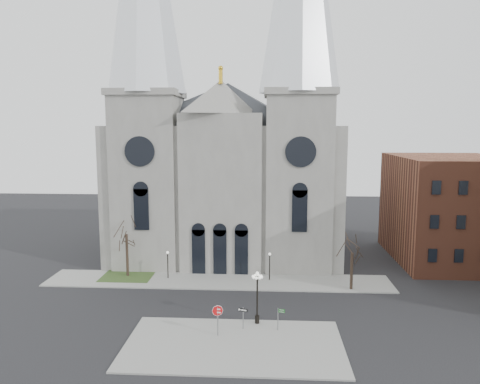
# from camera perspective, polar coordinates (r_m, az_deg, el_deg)

# --- Properties ---
(ground) EXTENTS (160.00, 160.00, 0.00)m
(ground) POSITION_cam_1_polar(r_m,az_deg,el_deg) (45.38, -4.21, -15.30)
(ground) COLOR black
(ground) RESTS_ON ground
(sidewalk_near) EXTENTS (18.00, 10.00, 0.14)m
(sidewalk_near) POSITION_cam_1_polar(r_m,az_deg,el_deg) (40.55, -0.75, -18.14)
(sidewalk_near) COLOR gray
(sidewalk_near) RESTS_ON ground
(sidewalk_far) EXTENTS (40.00, 6.00, 0.14)m
(sidewalk_far) POSITION_cam_1_polar(r_m,az_deg,el_deg) (55.56, -2.70, -10.76)
(sidewalk_far) COLOR gray
(sidewalk_far) RESTS_ON ground
(grass_patch) EXTENTS (6.00, 5.00, 0.18)m
(grass_patch) POSITION_cam_1_polar(r_m,az_deg,el_deg) (58.62, -13.51, -9.95)
(grass_patch) COLOR #2E431C
(grass_patch) RESTS_ON ground
(cathedral) EXTENTS (33.00, 26.66, 54.00)m
(cathedral) POSITION_cam_1_polar(r_m,az_deg,el_deg) (64.42, -1.69, 8.48)
(cathedral) COLOR gray
(cathedral) RESTS_ON ground
(bg_building_brick) EXTENTS (14.00, 18.00, 14.00)m
(bg_building_brick) POSITION_cam_1_polar(r_m,az_deg,el_deg) (68.71, 24.08, -1.86)
(bg_building_brick) COLOR brown
(bg_building_brick) RESTS_ON ground
(tree_left) EXTENTS (3.20, 3.20, 7.50)m
(tree_left) POSITION_cam_1_polar(r_m,az_deg,el_deg) (57.19, -13.69, -4.70)
(tree_left) COLOR black
(tree_left) RESTS_ON ground
(tree_right) EXTENTS (3.20, 3.20, 6.00)m
(tree_right) POSITION_cam_1_polar(r_m,az_deg,el_deg) (52.92, 13.53, -6.97)
(tree_right) COLOR black
(tree_right) RESTS_ON ground
(ped_lamp_left) EXTENTS (0.32, 0.32, 3.26)m
(ped_lamp_left) POSITION_cam_1_polar(r_m,az_deg,el_deg) (56.28, -8.81, -8.19)
(ped_lamp_left) COLOR black
(ped_lamp_left) RESTS_ON sidewalk_far
(ped_lamp_right) EXTENTS (0.32, 0.32, 3.26)m
(ped_lamp_right) POSITION_cam_1_polar(r_m,az_deg,el_deg) (55.07, 3.63, -8.48)
(ped_lamp_right) COLOR black
(ped_lamp_right) RESTS_ON sidewalk_far
(stop_sign) EXTENTS (0.98, 0.17, 2.72)m
(stop_sign) POSITION_cam_1_polar(r_m,az_deg,el_deg) (41.26, -2.74, -14.63)
(stop_sign) COLOR slate
(stop_sign) RESTS_ON sidewalk_near
(globe_lamp) EXTENTS (1.24, 1.24, 4.86)m
(globe_lamp) POSITION_cam_1_polar(r_m,az_deg,el_deg) (43.17, 2.12, -11.96)
(globe_lamp) COLOR black
(globe_lamp) RESTS_ON sidewalk_near
(one_way_sign) EXTENTS (0.84, 0.32, 1.99)m
(one_way_sign) POSITION_cam_1_polar(r_m,az_deg,el_deg) (42.63, 0.39, -14.67)
(one_way_sign) COLOR slate
(one_way_sign) RESTS_ON sidewalk_near
(street_name_sign) EXTENTS (0.65, 0.16, 2.04)m
(street_name_sign) POSITION_cam_1_polar(r_m,az_deg,el_deg) (42.57, 4.76, -14.94)
(street_name_sign) COLOR slate
(street_name_sign) RESTS_ON sidewalk_near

